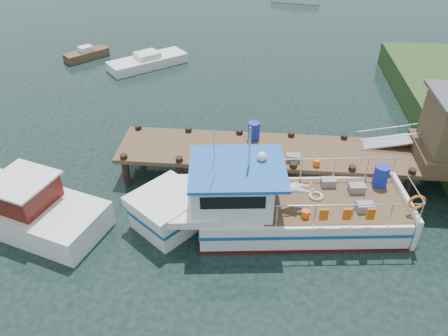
# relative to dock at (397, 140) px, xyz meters

# --- Properties ---
(ground_plane) EXTENTS (160.00, 160.00, 0.00)m
(ground_plane) POSITION_rel_dock_xyz_m (-6.51, -0.01, -2.24)
(ground_plane) COLOR black
(dock) EXTENTS (16.60, 3.00, 4.78)m
(dock) POSITION_rel_dock_xyz_m (0.00, 0.00, 0.00)
(dock) COLOR brown
(dock) RESTS_ON ground
(lobster_boat) EXTENTS (11.58, 4.38, 5.50)m
(lobster_boat) POSITION_rel_dock_xyz_m (-5.63, -3.53, -1.24)
(lobster_boat) COLOR silver
(lobster_boat) RESTS_ON ground
(work_boat) EXTENTS (8.85, 4.85, 4.68)m
(work_boat) POSITION_rel_dock_xyz_m (-16.08, -4.02, -1.50)
(work_boat) COLOR silver
(work_boat) RESTS_ON ground
(moored_rowboat) EXTENTS (3.02, 3.15, 0.95)m
(moored_rowboat) POSITION_rel_dock_xyz_m (-19.24, 13.62, -1.89)
(moored_rowboat) COLOR brown
(moored_rowboat) RESTS_ON ground
(moored_a) EXTENTS (5.54, 5.07, 1.04)m
(moored_a) POSITION_rel_dock_xyz_m (-14.31, 12.58, -1.86)
(moored_a) COLOR silver
(moored_a) RESTS_ON ground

